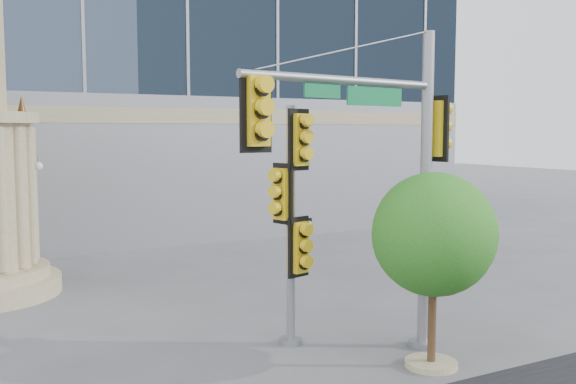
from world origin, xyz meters
name	(u,v)px	position (x,y,z in m)	size (l,w,h in m)	color
ground	(333,360)	(0.00, 0.00, 0.00)	(120.00, 120.00, 0.00)	#545456
main_signal_pole	(386,156)	(0.95, -0.39, 4.10)	(5.11, 1.25, 6.61)	slate
secondary_signal_pole	(293,206)	(-0.29, 1.16, 3.01)	(0.95, 0.68, 5.12)	slate
street_tree	(435,239)	(1.55, -1.18, 2.51)	(2.44, 2.39, 3.81)	#9B8C69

